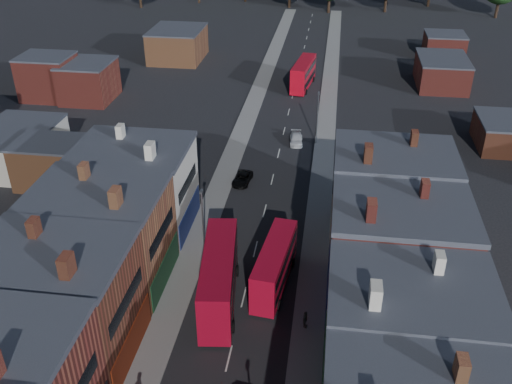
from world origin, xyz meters
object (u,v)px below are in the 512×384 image
(bus_0, at_px, (219,277))
(bus_1, at_px, (275,265))
(ped_3, at_px, (305,319))
(car_2, at_px, (242,179))
(bus_2, at_px, (303,74))
(car_3, at_px, (296,139))

(bus_0, height_order, bus_1, bus_0)
(ped_3, bearing_deg, car_2, 36.65)
(bus_2, xyz_separation_m, ped_3, (4.64, -64.00, -1.69))
(car_3, distance_m, ped_3, 39.46)
(bus_1, bearing_deg, ped_3, -52.17)
(bus_1, xyz_separation_m, car_2, (-6.51, 20.27, -1.83))
(bus_2, distance_m, ped_3, 64.19)
(bus_1, bearing_deg, car_2, 114.43)
(bus_2, xyz_separation_m, car_2, (-5.30, -38.05, -2.07))
(car_3, bearing_deg, ped_3, -89.47)
(bus_1, bearing_deg, car_3, 97.47)
(car_2, bearing_deg, car_3, 71.24)
(car_3, bearing_deg, car_2, -119.49)
(bus_0, height_order, car_3, bus_0)
(bus_2, relative_size, car_2, 2.67)
(bus_0, height_order, bus_2, bus_0)
(bus_0, distance_m, car_3, 37.19)
(car_2, xyz_separation_m, car_3, (6.02, 13.32, 0.04))
(car_2, relative_size, car_3, 0.97)
(ped_3, bearing_deg, car_3, 21.39)
(bus_1, height_order, car_2, bus_1)
(bus_1, relative_size, ped_3, 6.15)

